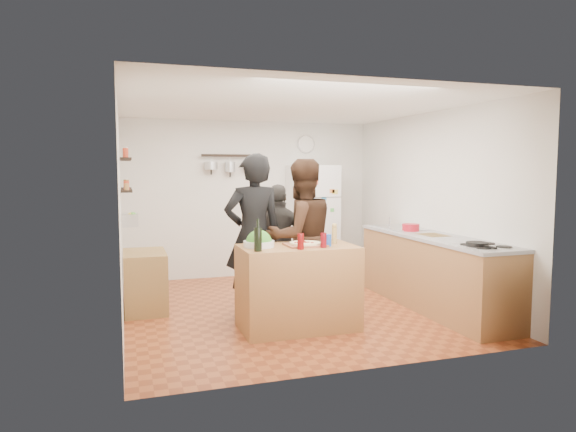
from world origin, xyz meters
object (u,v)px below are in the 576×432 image
object	(u,v)px
salad_bowl	(259,244)
person_left	(253,236)
pepper_mill	(334,235)
red_bowl	(411,227)
prep_island	(298,287)
skillet	(477,244)
person_center	(301,237)
counter_run	(433,272)
wall_clock	(306,144)
salt_canister	(328,240)
fridge	(313,221)
person_back	(279,245)
side_table	(145,281)
wine_bottle	(258,239)

from	to	relation	value
salad_bowl	person_left	bearing A→B (deg)	81.93
pepper_mill	red_bowl	xyz separation A→B (m)	(1.38, 0.68, -0.03)
red_bowl	person_left	bearing A→B (deg)	-176.98
prep_island	skillet	distance (m)	1.97
person_center	skillet	size ratio (longest dim) A/B	7.92
counter_run	red_bowl	bearing A→B (deg)	96.11
pepper_mill	salad_bowl	bearing A→B (deg)	180.00
person_left	wall_clock	size ratio (longest dim) A/B	6.39
person_center	red_bowl	world-z (taller)	person_center
salt_canister	fridge	distance (m)	2.81
salt_canister	pepper_mill	bearing A→B (deg)	48.58
prep_island	salt_canister	bearing A→B (deg)	-21.80
fridge	person_back	bearing A→B (deg)	-123.99
pepper_mill	wall_clock	bearing A→B (deg)	76.49
person_left	prep_island	bearing A→B (deg)	116.18
side_table	red_bowl	bearing A→B (deg)	-8.51
person_back	wall_clock	world-z (taller)	wall_clock
person_back	fridge	distance (m)	1.84
prep_island	fridge	xyz separation A→B (m)	(1.13, 2.56, 0.45)
salt_canister	person_back	world-z (taller)	person_back
salad_bowl	counter_run	world-z (taller)	salad_bowl
person_center	skillet	distance (m)	1.97
person_left	side_table	distance (m)	1.49
wall_clock	side_table	world-z (taller)	wall_clock
salad_bowl	pepper_mill	bearing A→B (deg)	0.00
prep_island	red_bowl	bearing A→B (deg)	21.64
counter_run	person_left	bearing A→B (deg)	170.99
salad_bowl	wine_bottle	world-z (taller)	wine_bottle
person_back	fridge	size ratio (longest dim) A/B	0.86
fridge	side_table	bearing A→B (deg)	-153.77
pepper_mill	counter_run	size ratio (longest dim) A/B	0.07
person_left	salad_bowl	bearing A→B (deg)	79.06
person_left	person_back	size ratio (longest dim) A/B	1.24
salad_bowl	salt_canister	distance (m)	0.74
salad_bowl	wall_clock	distance (m)	3.45
counter_run	red_bowl	size ratio (longest dim) A/B	11.74
wall_clock	red_bowl	bearing A→B (deg)	-72.07
person_left	skillet	size ratio (longest dim) A/B	8.18
wine_bottle	wall_clock	bearing A→B (deg)	62.31
pepper_mill	skillet	xyz separation A→B (m)	(1.33, -0.73, -0.06)
person_left	salt_canister	bearing A→B (deg)	128.28
wine_bottle	person_left	bearing A→B (deg)	79.14
counter_run	pepper_mill	bearing A→B (deg)	-171.66
wine_bottle	person_center	size ratio (longest dim) A/B	0.13
pepper_mill	person_back	world-z (taller)	person_back
salt_canister	skillet	size ratio (longest dim) A/B	0.55
person_left	person_center	size ratio (longest dim) A/B	1.03
pepper_mill	person_left	world-z (taller)	person_left
pepper_mill	wall_clock	xyz separation A→B (m)	(0.68, 2.84, 1.15)
side_table	salt_canister	bearing A→B (deg)	-36.10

